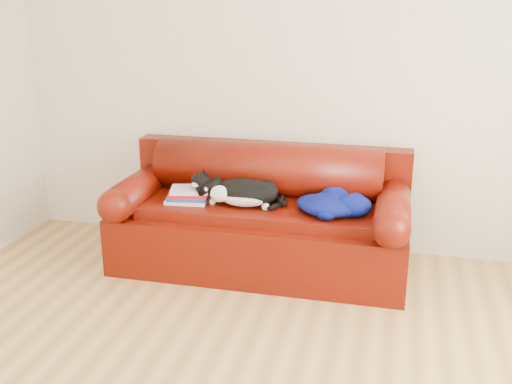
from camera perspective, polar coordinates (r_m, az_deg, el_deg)
room_shell at (r=2.58m, az=-0.54°, el=12.77°), size 4.52×4.02×2.61m
sofa_base at (r=4.40m, az=0.44°, el=-4.20°), size 2.10×0.90×0.50m
sofa_back at (r=4.52m, az=1.16°, el=0.50°), size 2.10×1.01×0.88m
book_stack at (r=4.34m, az=-6.41°, el=-0.27°), size 0.32×0.27×0.10m
cat at (r=4.21m, az=-1.14°, el=-0.12°), size 0.68×0.39×0.24m
blanket at (r=4.11m, az=7.29°, el=-1.10°), size 0.57×0.46×0.16m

